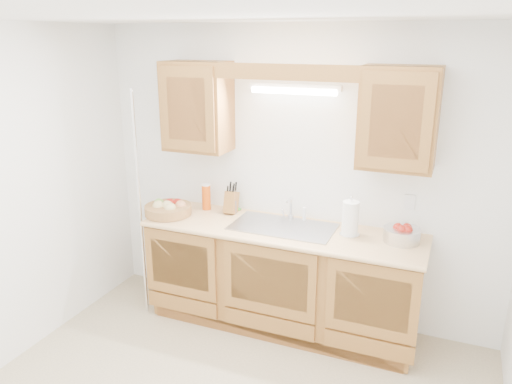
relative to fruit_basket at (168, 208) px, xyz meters
The scene contains 17 objects.
room 1.54m from the fruit_basket, 47.14° to the right, with size 3.52×3.50×2.50m.
base_cabinets 1.16m from the fruit_basket, ahead, with size 2.20×0.60×0.86m, color #955D2B.
countertop 1.04m from the fruit_basket, ahead, with size 2.30×0.63×0.04m, color #E0B275.
upper_cabinet_left 0.92m from the fruit_basket, 48.34° to the left, with size 0.55×0.33×0.75m, color #955D2B.
upper_cabinet_right 2.07m from the fruit_basket, ahead, with size 0.55×0.33×0.75m, color #955D2B.
valance 1.57m from the fruit_basket, ahead, with size 2.20×0.05×0.12m, color #955D2B.
fluorescent_fixture 1.50m from the fruit_basket, 16.59° to the left, with size 0.76×0.08×0.08m.
sink 1.04m from the fruit_basket, ahead, with size 0.84×0.46×0.36m.
wire_shelf_pole 0.25m from the fruit_basket, 134.14° to the right, with size 0.03×0.03×2.00m, color silver.
outlet_plate 2.03m from the fruit_basket, 10.92° to the left, with size 0.08×0.01×0.12m, color white.
fruit_basket is the anchor object (origin of this frame).
knife_block 0.55m from the fruit_basket, 27.32° to the left, with size 0.10×0.16×0.29m.
orange_canister 0.36m from the fruit_basket, 45.98° to the left, with size 0.09×0.09×0.24m.
soap_bottle 0.56m from the fruit_basket, 28.23° to the left, with size 0.08×0.08×0.17m, color blue.
sponge 0.59m from the fruit_basket, 33.95° to the left, with size 0.12×0.10×0.02m.
paper_towel 1.58m from the fruit_basket, ahead, with size 0.16×0.16×0.33m.
apple_bowl 1.97m from the fruit_basket, ahead, with size 0.37×0.37×0.14m.
Camera 1 is at (1.25, -2.40, 2.40)m, focal length 35.00 mm.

